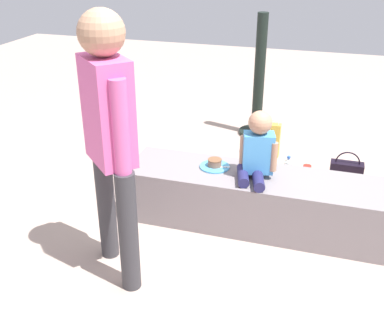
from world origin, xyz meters
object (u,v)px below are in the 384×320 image
adult_standing (109,128)px  handbag_black_leather (346,171)px  cake_plate (215,165)px  gift_bag (267,139)px  cake_box_white (174,178)px  water_bottle_near_gift (288,170)px  child_seated (257,149)px  party_cup_red (307,171)px

adult_standing → handbag_black_leather: size_ratio=5.68×
cake_plate → gift_bag: cake_plate is taller
adult_standing → handbag_black_leather: bearing=50.3°
adult_standing → cake_plate: bearing=63.4°
cake_plate → cake_box_white: 0.69m
water_bottle_near_gift → handbag_black_leather: handbag_black_leather is taller
cake_box_white → adult_standing: bearing=-87.8°
child_seated → water_bottle_near_gift: child_seated is taller
water_bottle_near_gift → handbag_black_leather: 0.51m
adult_standing → gift_bag: size_ratio=4.27×
party_cup_red → water_bottle_near_gift: bearing=-141.1°
water_bottle_near_gift → handbag_black_leather: (0.49, 0.13, -0.01)m
gift_bag → water_bottle_near_gift: 0.54m
child_seated → handbag_black_leather: child_seated is taller
child_seated → handbag_black_leather: 1.23m
water_bottle_near_gift → cake_box_white: size_ratio=0.78×
cake_plate → cake_box_white: bearing=141.3°
child_seated → water_bottle_near_gift: 0.94m
handbag_black_leather → party_cup_red: bearing=-179.1°
party_cup_red → cake_box_white: size_ratio=0.36×
gift_bag → party_cup_red: bearing=-39.8°
water_bottle_near_gift → adult_standing: bearing=-120.1°
cake_plate → adult_standing: bearing=-116.6°
adult_standing → child_seated: bearing=46.2°
party_cup_red → cake_box_white: bearing=-156.3°
child_seated → cake_plate: size_ratio=2.16×
cake_box_white → handbag_black_leather: (1.42, 0.48, 0.04)m
adult_standing → water_bottle_near_gift: size_ratio=6.79×
gift_bag → water_bottle_near_gift: gift_bag is taller
adult_standing → gift_bag: (0.63, 1.99, -0.81)m
cake_plate → water_bottle_near_gift: bearing=56.1°
cake_plate → party_cup_red: bearing=52.9°
cake_plate → child_seated: bearing=-10.8°
adult_standing → cake_plate: 1.06m
cake_plate → handbag_black_leather: 1.32m
child_seated → party_cup_red: bearing=70.3°
water_bottle_near_gift → party_cup_red: bearing=38.9°
gift_bag → party_cup_red: size_ratio=3.41×
child_seated → adult_standing: bearing=-133.8°
adult_standing → cake_plate: (0.41, 0.81, -0.55)m
water_bottle_near_gift → handbag_black_leather: size_ratio=0.84×
child_seated → cake_box_white: 1.04m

